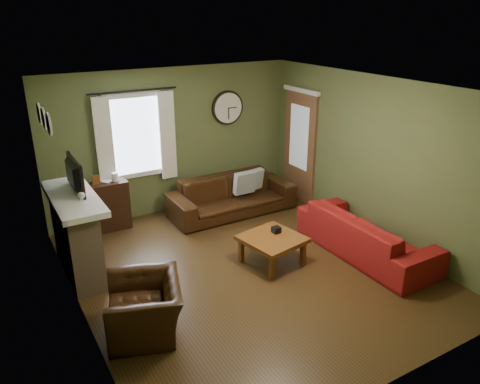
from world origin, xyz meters
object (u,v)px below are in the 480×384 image
bookshelf (107,206)px  armchair (145,307)px  sofa_brown (232,196)px  sofa_red (366,234)px  coffee_table (272,250)px

bookshelf → armchair: size_ratio=0.88×
sofa_brown → sofa_red: sofa_brown is taller
bookshelf → coffee_table: 2.94m
sofa_red → coffee_table: (-1.38, 0.48, -0.12)m
sofa_red → coffee_table: sofa_red is taller
bookshelf → sofa_red: bearing=-42.1°
coffee_table → sofa_brown: bearing=78.3°
bookshelf → sofa_brown: bookshelf is taller
bookshelf → armchair: bearing=-97.6°
bookshelf → armchair: 2.92m
bookshelf → sofa_brown: (2.15, -0.44, -0.09)m
sofa_brown → sofa_red: size_ratio=1.01×
armchair → bookshelf: bearing=-169.4°
sofa_red → armchair: sofa_red is taller
sofa_brown → coffee_table: size_ratio=2.87×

